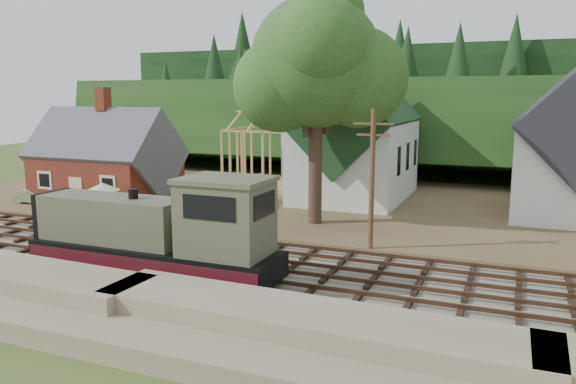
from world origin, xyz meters
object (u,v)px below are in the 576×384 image
at_px(car_green, 34,196).
at_px(patio_set, 103,188).
at_px(locomotive, 161,235).
at_px(car_blue, 252,201).

bearing_deg(car_green, patio_set, -109.56).
bearing_deg(patio_set, locomotive, -38.48).
bearing_deg(locomotive, car_green, 150.85).
height_order(locomotive, car_blue, locomotive).
height_order(locomotive, car_green, locomotive).
xyz_separation_m(locomotive, car_green, (-19.59, 10.93, -1.33)).
bearing_deg(locomotive, car_blue, 100.20).
height_order(car_green, patio_set, patio_set).
bearing_deg(patio_set, car_green, 164.75).
height_order(car_blue, patio_set, patio_set).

